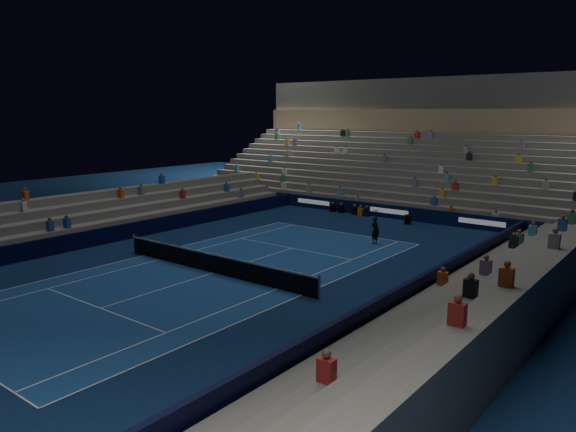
{
  "coord_description": "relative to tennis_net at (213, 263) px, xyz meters",
  "views": [
    {
      "loc": [
        19.12,
        -18.38,
        7.83
      ],
      "look_at": [
        0.0,
        6.0,
        2.0
      ],
      "focal_mm": 34.18,
      "sensor_mm": 36.0,
      "label": 1
    }
  ],
  "objects": [
    {
      "name": "sponsor_barrier_far",
      "position": [
        0.0,
        18.5,
        -0.0
      ],
      "size": [
        44.0,
        0.25,
        1.0
      ],
      "primitive_type": "cube",
      "color": "#081132",
      "rests_on": "ground"
    },
    {
      "name": "tennis_net",
      "position": [
        0.0,
        0.0,
        0.0
      ],
      "size": [
        12.9,
        0.1,
        1.1
      ],
      "color": "#B2B2B7",
      "rests_on": "ground"
    },
    {
      "name": "grandstand_west",
      "position": [
        -13.17,
        0.0,
        0.41
      ],
      "size": [
        5.0,
        37.0,
        2.5
      ],
      "color": "slate",
      "rests_on": "ground"
    },
    {
      "name": "grandstand_east",
      "position": [
        13.17,
        0.0,
        0.41
      ],
      "size": [
        5.0,
        37.0,
        2.5
      ],
      "color": "slate",
      "rests_on": "ground"
    },
    {
      "name": "ground",
      "position": [
        0.0,
        0.0,
        -0.5
      ],
      "size": [
        90.0,
        90.0,
        0.0
      ],
      "primitive_type": "plane",
      "color": "#0B2044",
      "rests_on": "ground"
    },
    {
      "name": "sponsor_barrier_west",
      "position": [
        -9.7,
        0.0,
        -0.0
      ],
      "size": [
        0.25,
        37.0,
        1.0
      ],
      "primitive_type": "cube",
      "color": "black",
      "rests_on": "ground"
    },
    {
      "name": "grandstand_main",
      "position": [
        0.0,
        27.9,
        2.87
      ],
      "size": [
        44.0,
        15.2,
        11.2
      ],
      "color": "#63635E",
      "rests_on": "ground"
    },
    {
      "name": "sponsor_barrier_east",
      "position": [
        9.7,
        0.0,
        -0.0
      ],
      "size": [
        0.25,
        37.0,
        1.0
      ],
      "primitive_type": "cube",
      "color": "black",
      "rests_on": "ground"
    },
    {
      "name": "broadcast_camera",
      "position": [
        2.1,
        17.28,
        -0.18
      ],
      "size": [
        0.66,
        1.02,
        0.63
      ],
      "color": "black",
      "rests_on": "ground"
    },
    {
      "name": "tennis_player",
      "position": [
        3.26,
        10.42,
        0.33
      ],
      "size": [
        0.69,
        0.54,
        1.67
      ],
      "primitive_type": "imported",
      "rotation": [
        0.0,
        0.0,
        2.89
      ],
      "color": "black",
      "rests_on": "ground"
    },
    {
      "name": "court_surface",
      "position": [
        0.0,
        0.0,
        -0.5
      ],
      "size": [
        10.97,
        23.77,
        0.01
      ],
      "primitive_type": "cube",
      "color": "navy",
      "rests_on": "ground"
    }
  ]
}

